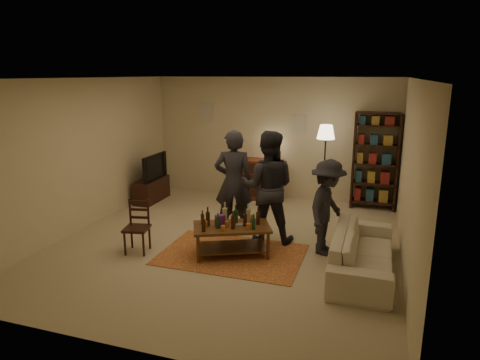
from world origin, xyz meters
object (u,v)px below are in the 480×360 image
at_px(tv_stand, 151,184).
at_px(sofa, 363,252).
at_px(bookshelf, 375,160).
at_px(person_left, 234,183).
at_px(floor_lamp, 326,138).
at_px(person_by_sofa, 327,207).
at_px(dining_chair, 138,225).
at_px(person_right, 268,187).
at_px(coffee_table, 231,229).
at_px(dresser, 260,178).

xyz_separation_m(tv_stand, sofa, (4.64, -2.20, -0.08)).
bearing_deg(bookshelf, sofa, -90.82).
relative_size(bookshelf, person_left, 1.09).
bearing_deg(floor_lamp, person_left, -126.23).
distance_m(person_left, person_by_sofa, 1.72).
bearing_deg(dining_chair, person_by_sofa, 5.01).
height_order(floor_lamp, person_right, person_right).
relative_size(coffee_table, floor_lamp, 0.75).
bearing_deg(floor_lamp, coffee_table, -110.97).
distance_m(coffee_table, person_right, 1.00).
xyz_separation_m(coffee_table, dresser, (-0.41, 3.14, 0.05)).
relative_size(person_right, person_by_sofa, 1.25).
relative_size(floor_lamp, person_right, 0.94).
bearing_deg(floor_lamp, tv_stand, -171.95).
bearing_deg(person_right, person_by_sofa, 159.72).
height_order(sofa, person_left, person_left).
bearing_deg(dresser, person_right, -71.54).
xyz_separation_m(dresser, bookshelf, (2.44, 0.07, 0.56)).
bearing_deg(person_left, tv_stand, -42.81).
bearing_deg(person_left, bookshelf, -149.78).
height_order(tv_stand, bookshelf, bookshelf).
relative_size(tv_stand, bookshelf, 0.52).
height_order(person_left, person_by_sofa, person_left).
xyz_separation_m(coffee_table, person_left, (-0.28, 0.93, 0.50)).
height_order(dining_chair, person_right, person_right).
distance_m(dresser, person_by_sofa, 3.18).
bearing_deg(bookshelf, dining_chair, -134.75).
bearing_deg(coffee_table, sofa, 0.72).
distance_m(dresser, bookshelf, 2.50).
relative_size(coffee_table, person_right, 0.71).
bearing_deg(coffee_table, person_left, 106.57).
bearing_deg(floor_lamp, bookshelf, 25.05).
xyz_separation_m(dresser, sofa, (2.39, -3.11, -0.17)).
height_order(dining_chair, dresser, dresser).
bearing_deg(person_by_sofa, coffee_table, 123.97).
distance_m(dining_chair, person_left, 1.79).
distance_m(coffee_table, person_left, 1.10).
bearing_deg(person_right, dresser, -79.36).
distance_m(dining_chair, person_right, 2.19).
relative_size(bookshelf, floor_lamp, 1.14).
bearing_deg(floor_lamp, sofa, -71.24).
distance_m(floor_lamp, person_left, 2.33).
relative_size(coffee_table, person_by_sofa, 0.89).
distance_m(dining_chair, dresser, 3.61).
xyz_separation_m(tv_stand, person_left, (2.39, -1.29, 0.54)).
distance_m(tv_stand, person_right, 3.42).
distance_m(bookshelf, floor_lamp, 1.17).
distance_m(tv_stand, bookshelf, 4.84).
xyz_separation_m(coffee_table, bookshelf, (2.03, 3.20, 0.61)).
bearing_deg(bookshelf, person_left, -135.39).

